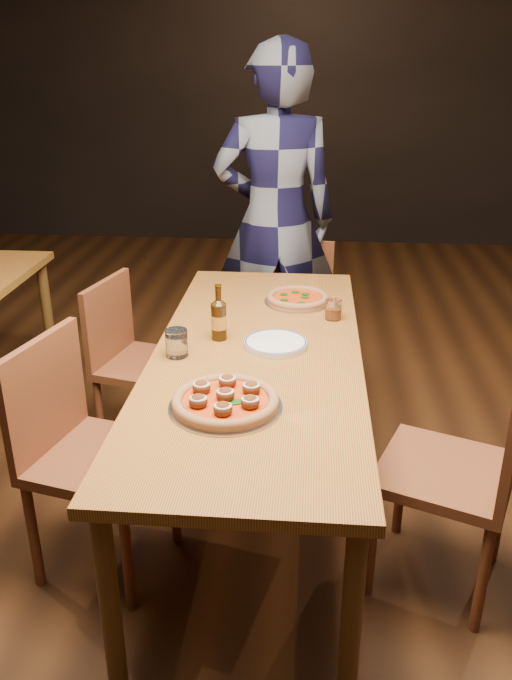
# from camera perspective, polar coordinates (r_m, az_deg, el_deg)

# --- Properties ---
(ground) EXTENTS (9.00, 9.00, 0.00)m
(ground) POSITION_cam_1_polar(r_m,az_deg,el_deg) (2.95, 0.09, -14.38)
(ground) COLOR black
(room_shell) EXTENTS (9.00, 9.00, 9.00)m
(room_shell) POSITION_cam_1_polar(r_m,az_deg,el_deg) (2.33, 0.12, 24.62)
(room_shell) COLOR black
(room_shell) RESTS_ON ground
(table_main) EXTENTS (0.80, 2.00, 0.75)m
(table_main) POSITION_cam_1_polar(r_m,az_deg,el_deg) (2.59, 0.09, -2.44)
(table_main) COLOR maroon
(table_main) RESTS_ON ground
(chair_main_nw) EXTENTS (0.54, 0.54, 0.95)m
(chair_main_nw) POSITION_cam_1_polar(r_m,az_deg,el_deg) (2.48, -13.20, -9.75)
(chair_main_nw) COLOR #553116
(chair_main_nw) RESTS_ON ground
(chair_main_sw) EXTENTS (0.50, 0.50, 0.88)m
(chair_main_sw) POSITION_cam_1_polar(r_m,az_deg,el_deg) (3.22, -9.37, -2.03)
(chair_main_sw) COLOR #553116
(chair_main_sw) RESTS_ON ground
(chair_main_e) EXTENTS (0.58, 0.58, 0.95)m
(chair_main_e) POSITION_cam_1_polar(r_m,az_deg,el_deg) (2.44, 15.99, -10.70)
(chair_main_e) COLOR #553116
(chair_main_e) RESTS_ON ground
(chair_end) EXTENTS (0.45, 0.45, 0.84)m
(chair_end) POSITION_cam_1_polar(r_m,az_deg,el_deg) (3.88, 3.26, 2.46)
(chair_end) COLOR #553116
(chair_end) RESTS_ON ground
(pizza_meatball) EXTENTS (0.37, 0.37, 0.07)m
(pizza_meatball) POSITION_cam_1_polar(r_m,az_deg,el_deg) (2.16, -2.65, -5.22)
(pizza_meatball) COLOR #B7B7BF
(pizza_meatball) RESTS_ON table_main
(pizza_margherita) EXTENTS (0.31, 0.31, 0.04)m
(pizza_margherita) POSITION_cam_1_polar(r_m,az_deg,el_deg) (3.07, 3.61, 3.59)
(pizza_margherita) COLOR #B7B7BF
(pizza_margherita) RESTS_ON table_main
(plate_stack) EXTENTS (0.25, 0.25, 0.02)m
(plate_stack) POSITION_cam_1_polar(r_m,az_deg,el_deg) (2.60, 1.70, -0.33)
(plate_stack) COLOR white
(plate_stack) RESTS_ON table_main
(beer_bottle) EXTENTS (0.06, 0.06, 0.22)m
(beer_bottle) POSITION_cam_1_polar(r_m,az_deg,el_deg) (2.64, -3.21, 1.70)
(beer_bottle) COLOR black
(beer_bottle) RESTS_ON table_main
(water_glass) EXTENTS (0.08, 0.08, 0.11)m
(water_glass) POSITION_cam_1_polar(r_m,az_deg,el_deg) (2.52, -6.84, -0.26)
(water_glass) COLOR white
(water_glass) RESTS_ON table_main
(amber_glass) EXTENTS (0.07, 0.07, 0.09)m
(amber_glass) POSITION_cam_1_polar(r_m,az_deg,el_deg) (2.88, 6.69, 2.63)
(amber_glass) COLOR #994311
(amber_glass) RESTS_ON table_main
(diner) EXTENTS (0.76, 0.56, 1.89)m
(diner) POSITION_cam_1_polar(r_m,az_deg,el_deg) (3.76, 1.66, 10.17)
(diner) COLOR black
(diner) RESTS_ON ground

